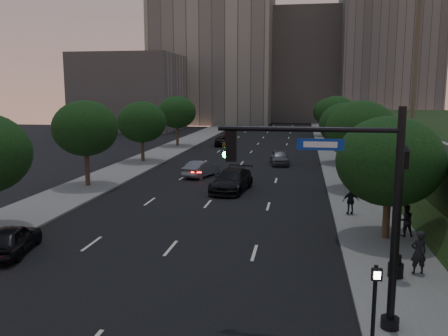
% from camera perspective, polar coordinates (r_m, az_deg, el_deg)
% --- Properties ---
extents(ground, '(160.00, 160.00, 0.00)m').
position_cam_1_polar(ground, '(18.58, -10.75, -14.48)').
color(ground, black).
rests_on(ground, ground).
extents(road_surface, '(16.00, 140.00, 0.02)m').
position_cam_1_polar(road_surface, '(46.91, 1.86, 0.22)').
color(road_surface, black).
rests_on(road_surface, ground).
extents(sidewalk_right, '(4.50, 140.00, 0.15)m').
position_cam_1_polar(sidewalk_right, '(46.70, 14.43, -0.04)').
color(sidewalk_right, slate).
rests_on(sidewalk_right, ground).
extents(sidewalk_left, '(4.50, 140.00, 0.15)m').
position_cam_1_polar(sidewalk_left, '(49.27, -10.04, 0.59)').
color(sidewalk_left, slate).
rests_on(sidewalk_left, ground).
extents(parapet_wall, '(0.35, 90.00, 0.70)m').
position_cam_1_polar(parapet_wall, '(44.66, 19.05, 4.86)').
color(parapet_wall, slate).
rests_on(parapet_wall, embankment).
extents(office_block_left, '(26.00, 20.00, 32.00)m').
position_cam_1_polar(office_block_left, '(110.09, -1.18, 13.80)').
color(office_block_left, gray).
rests_on(office_block_left, ground).
extents(office_block_mid, '(22.00, 18.00, 26.00)m').
position_cam_1_polar(office_block_mid, '(118.05, 9.55, 11.92)').
color(office_block_mid, '#9D9790').
rests_on(office_block_mid, ground).
extents(office_block_right, '(20.00, 22.00, 36.00)m').
position_cam_1_polar(office_block_right, '(113.84, 19.01, 14.18)').
color(office_block_right, slate).
rests_on(office_block_right, ground).
extents(office_block_filler, '(18.00, 16.00, 14.00)m').
position_cam_1_polar(office_block_filler, '(91.69, -11.22, 8.89)').
color(office_block_filler, '#9D9790').
rests_on(office_block_filler, ground).
extents(tree_right_a, '(5.20, 5.20, 6.24)m').
position_cam_1_polar(tree_right_a, '(24.54, 19.30, 0.78)').
color(tree_right_a, '#38281C').
rests_on(tree_right_a, ground).
extents(tree_right_b, '(5.20, 5.20, 6.74)m').
position_cam_1_polar(tree_right_b, '(36.29, 16.14, 4.34)').
color(tree_right_b, '#38281C').
rests_on(tree_right_b, ground).
extents(tree_right_c, '(5.20, 5.20, 6.24)m').
position_cam_1_polar(tree_right_c, '(49.22, 14.38, 5.06)').
color(tree_right_c, '#38281C').
rests_on(tree_right_c, ground).
extents(tree_right_d, '(5.20, 5.20, 6.74)m').
position_cam_1_polar(tree_right_d, '(63.13, 13.32, 6.44)').
color(tree_right_d, '#38281C').
rests_on(tree_right_d, ground).
extents(tree_right_e, '(5.20, 5.20, 6.24)m').
position_cam_1_polar(tree_right_e, '(78.11, 12.58, 6.61)').
color(tree_right_e, '#38281C').
rests_on(tree_right_e, ground).
extents(tree_left_b, '(5.00, 5.00, 6.71)m').
position_cam_1_polar(tree_left_b, '(37.75, -16.35, 4.60)').
color(tree_left_b, '#38281C').
rests_on(tree_left_b, ground).
extents(tree_left_c, '(5.00, 5.00, 6.34)m').
position_cam_1_polar(tree_left_c, '(49.78, -9.85, 5.47)').
color(tree_left_c, '#38281C').
rests_on(tree_left_c, ground).
extents(tree_left_d, '(5.00, 5.00, 6.71)m').
position_cam_1_polar(tree_left_d, '(63.13, -5.67, 6.70)').
color(tree_left_d, '#38281C').
rests_on(tree_left_d, ground).
extents(traffic_signal_mast, '(5.68, 0.56, 7.00)m').
position_cam_1_polar(traffic_signal_mast, '(14.98, 15.88, -5.65)').
color(traffic_signal_mast, black).
rests_on(traffic_signal_mast, ground).
extents(street_lamp, '(0.64, 0.64, 5.62)m').
position_cam_1_polar(street_lamp, '(19.68, 20.29, -5.43)').
color(street_lamp, black).
rests_on(street_lamp, ground).
extents(pedestrian_signal, '(0.30, 0.33, 2.50)m').
position_cam_1_polar(pedestrian_signal, '(14.80, 17.69, -14.57)').
color(pedestrian_signal, black).
rests_on(pedestrian_signal, ground).
extents(sedan_near_left, '(2.42, 4.36, 1.40)m').
position_cam_1_polar(sedan_near_left, '(24.03, -24.19, -7.82)').
color(sedan_near_left, black).
rests_on(sedan_near_left, ground).
extents(sedan_mid_left, '(2.81, 4.57, 1.42)m').
position_cam_1_polar(sedan_mid_left, '(41.21, -2.70, -0.08)').
color(sedan_mid_left, slate).
rests_on(sedan_mid_left, ground).
extents(sedan_far_left, '(2.95, 5.28, 1.39)m').
position_cam_1_polar(sedan_far_left, '(64.33, -0.03, 3.32)').
color(sedan_far_left, black).
rests_on(sedan_far_left, ground).
extents(sedan_near_right, '(2.99, 5.90, 1.64)m').
position_cam_1_polar(sedan_near_right, '(35.27, 0.94, -1.49)').
color(sedan_near_right, black).
rests_on(sedan_near_right, ground).
extents(sedan_far_right, '(2.32, 4.55, 1.48)m').
position_cam_1_polar(sedan_far_right, '(48.18, 6.68, 1.28)').
color(sedan_far_right, '#52565A').
rests_on(sedan_far_right, ground).
extents(pedestrian_a, '(0.72, 0.54, 1.78)m').
position_cam_1_polar(pedestrian_a, '(20.77, 22.36, -9.38)').
color(pedestrian_a, black).
rests_on(pedestrian_a, sidewalk_right).
extents(pedestrian_b, '(0.88, 0.74, 1.63)m').
position_cam_1_polar(pedestrian_b, '(25.70, 21.00, -5.92)').
color(pedestrian_b, black).
rests_on(pedestrian_b, sidewalk_right).
extents(pedestrian_c, '(1.02, 0.58, 1.64)m').
position_cam_1_polar(pedestrian_c, '(29.14, 15.01, -3.84)').
color(pedestrian_c, black).
rests_on(pedestrian_c, sidewalk_right).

